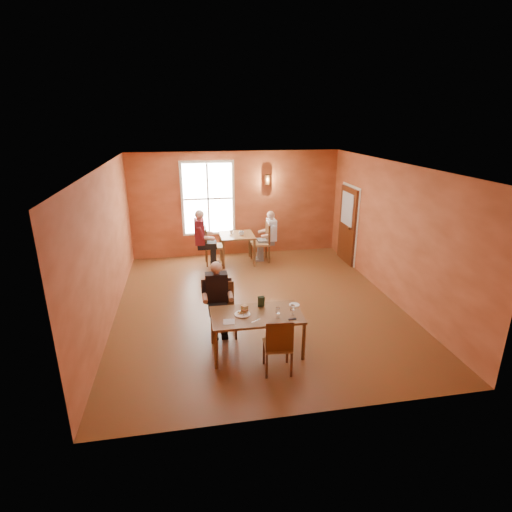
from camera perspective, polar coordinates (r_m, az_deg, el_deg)
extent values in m
cube|color=brown|center=(8.84, 0.23, -6.86)|extent=(6.00, 7.00, 0.01)
cube|color=brown|center=(11.64, -2.88, 7.39)|extent=(6.00, 0.04, 3.00)
cube|color=brown|center=(5.13, 7.38, -8.74)|extent=(6.00, 0.04, 3.00)
cube|color=brown|center=(8.31, -20.56, 1.28)|extent=(0.04, 7.00, 3.00)
cube|color=brown|center=(9.29, 18.80, 3.30)|extent=(0.04, 7.00, 3.00)
cube|color=white|center=(7.98, 0.26, 12.85)|extent=(6.00, 7.00, 0.04)
cube|color=white|center=(11.48, -6.87, 8.13)|extent=(1.36, 0.10, 1.96)
cube|color=maroon|center=(11.37, 12.87, 4.31)|extent=(0.12, 1.04, 2.10)
cylinder|color=brown|center=(11.57, 1.63, 10.86)|extent=(0.16, 0.16, 0.28)
cylinder|color=white|center=(6.83, -1.96, -8.25)|extent=(0.33, 0.33, 0.03)
cube|color=tan|center=(6.88, -1.64, -7.66)|extent=(0.13, 0.12, 0.11)
cube|color=#233B28|center=(7.06, 0.74, -6.53)|extent=(0.12, 0.07, 0.19)
cube|color=silver|center=(6.64, -0.06, -9.24)|extent=(0.18, 0.11, 0.00)
cube|color=white|center=(6.62, -3.88, -9.37)|extent=(0.21, 0.21, 0.01)
cylinder|color=white|center=(7.18, 5.50, -6.96)|extent=(0.22, 0.22, 0.01)
cube|color=black|center=(6.71, 5.22, -8.95)|extent=(0.13, 0.06, 0.02)
imported|color=white|center=(10.96, -2.11, 3.26)|extent=(0.17, 0.17, 0.11)
imported|color=silver|center=(11.15, -3.56, 3.47)|extent=(0.13, 0.13, 0.10)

